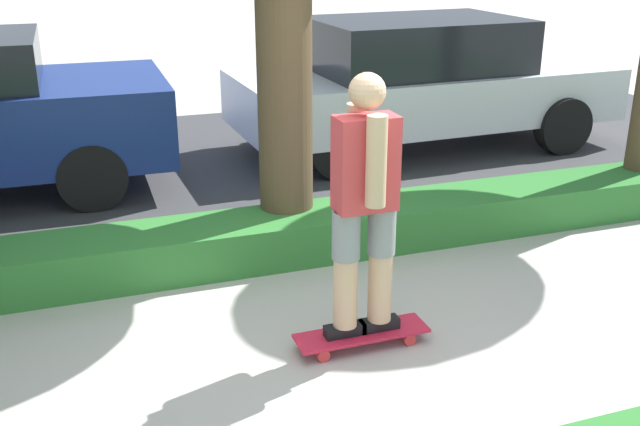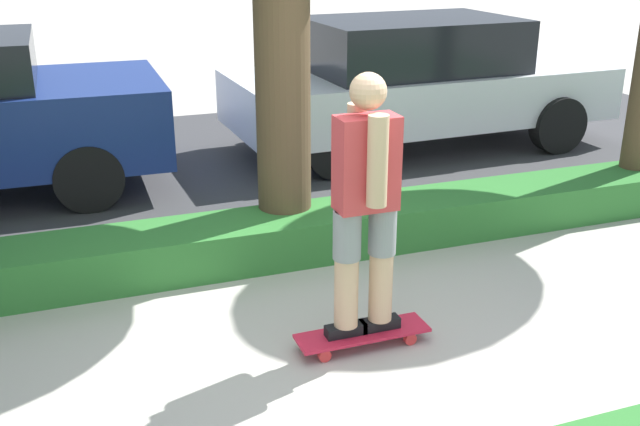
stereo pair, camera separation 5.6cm
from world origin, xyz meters
TOP-DOWN VIEW (x-y plane):
  - ground_plane at (0.00, 0.00)m, footprint 60.00×60.00m
  - street_asphalt at (0.00, 4.20)m, footprint 14.29×5.00m
  - hedge_row at (0.00, 1.60)m, footprint 14.29×0.60m
  - skateboard at (0.18, 0.12)m, footprint 0.85×0.24m
  - skater_person at (0.18, 0.12)m, footprint 0.49×0.42m
  - parked_car_middle at (2.61, 4.19)m, footprint 4.55×1.95m

SIDE VIEW (x-z plane):
  - ground_plane at x=0.00m, z-range 0.00..0.00m
  - street_asphalt at x=0.00m, z-range 0.00..0.01m
  - skateboard at x=0.18m, z-range 0.03..0.13m
  - hedge_row at x=0.00m, z-range 0.00..0.35m
  - parked_car_middle at x=2.61m, z-range 0.03..1.55m
  - skater_person at x=0.18m, z-range 0.15..1.79m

